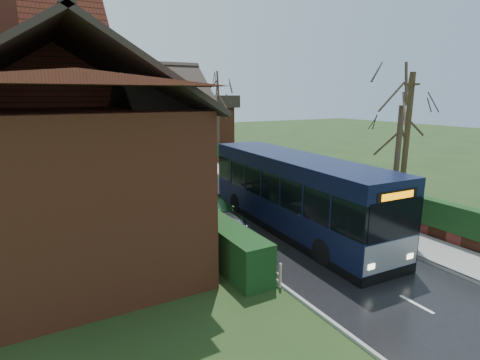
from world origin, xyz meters
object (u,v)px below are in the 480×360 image
brick_house (69,146)px  car_silver (229,229)px  bus (295,194)px  bus_stop_sign (358,192)px  telegraph_pole (405,156)px  car_green (213,211)px

brick_house → car_silver: size_ratio=3.90×
bus → bus_stop_sign: bus is taller
bus → telegraph_pole: telegraph_pole is taller
bus → car_green: bus is taller
bus_stop_sign → car_green: bearing=132.0°
bus → car_silver: bus is taller
brick_house → bus_stop_sign: size_ratio=4.79×
brick_house → telegraph_pole: brick_house is taller
bus → telegraph_pole: bearing=-33.6°
car_silver → car_green: car_green is taller
car_green → bus_stop_sign: (5.60, -4.34, 1.29)m
bus_stop_sign → telegraph_pole: (1.60, -1.13, 1.78)m
brick_house → bus: size_ratio=1.20×
bus_stop_sign → bus: bearing=133.1°
brick_house → car_silver: 7.77m
bus → car_silver: bearing=-177.2°
bus → car_silver: 3.79m
bus_stop_sign → brick_house: bearing=146.5°
telegraph_pole → car_green: bearing=159.7°
car_green → telegraph_pole: size_ratio=0.66×
brick_house → telegraph_pole: bearing=-24.8°
bus → car_green: bearing=143.9°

